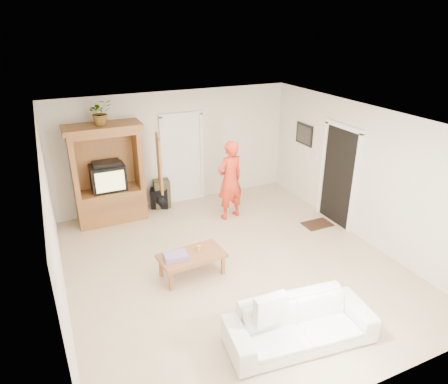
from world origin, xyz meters
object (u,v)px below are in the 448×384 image
object	(u,v)px
man	(230,180)
coffee_table	(192,257)
armoire	(110,180)
sofa	(299,324)

from	to	relation	value
man	coffee_table	size ratio (longest dim) A/B	1.55
man	coffee_table	world-z (taller)	man
armoire	man	world-z (taller)	armoire
armoire	sofa	bearing A→B (deg)	-71.12
armoire	man	size ratio (longest dim) A/B	1.21
sofa	man	bearing A→B (deg)	85.46
man	sofa	bearing A→B (deg)	66.84
armoire	sofa	xyz separation A→B (m)	(1.60, -4.69, -0.62)
armoire	coffee_table	xyz separation A→B (m)	(0.83, -2.65, -0.56)
man	sofa	world-z (taller)	man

